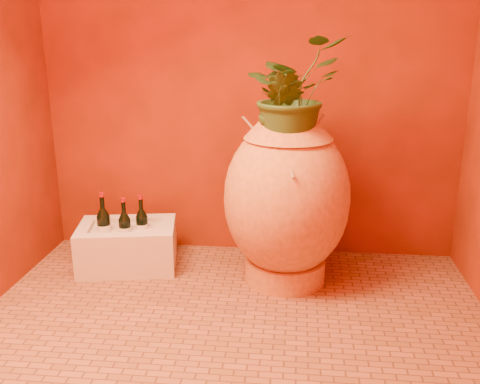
# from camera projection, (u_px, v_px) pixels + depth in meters

# --- Properties ---
(floor) EXTENTS (2.50, 2.50, 0.00)m
(floor) POSITION_uv_depth(u_px,v_px,m) (231.00, 332.00, 2.50)
(floor) COLOR brown
(floor) RESTS_ON ground
(wall_back) EXTENTS (2.50, 0.02, 2.50)m
(wall_back) POSITION_uv_depth(u_px,v_px,m) (251.00, 48.00, 3.08)
(wall_back) COLOR #5D1F05
(wall_back) RESTS_ON ground
(amphora) EXTENTS (0.81, 0.81, 0.98)m
(amphora) POSITION_uv_depth(u_px,v_px,m) (287.00, 197.00, 2.88)
(amphora) COLOR orange
(amphora) RESTS_ON floor
(stone_basin) EXTENTS (0.61, 0.47, 0.26)m
(stone_basin) POSITION_uv_depth(u_px,v_px,m) (128.00, 247.00, 3.15)
(stone_basin) COLOR beige
(stone_basin) RESTS_ON floor
(wine_bottle_a) EXTENTS (0.07, 0.07, 0.29)m
(wine_bottle_a) POSITION_uv_depth(u_px,v_px,m) (125.00, 229.00, 3.09)
(wine_bottle_a) COLOR black
(wine_bottle_a) RESTS_ON stone_basin
(wine_bottle_b) EXTENTS (0.08, 0.08, 0.33)m
(wine_bottle_b) POSITION_uv_depth(u_px,v_px,m) (104.00, 227.00, 3.09)
(wine_bottle_b) COLOR black
(wine_bottle_b) RESTS_ON stone_basin
(wine_bottle_c) EXTENTS (0.07, 0.07, 0.29)m
(wine_bottle_c) POSITION_uv_depth(u_px,v_px,m) (142.00, 226.00, 3.14)
(wine_bottle_c) COLOR black
(wine_bottle_c) RESTS_ON stone_basin
(wall_tap) EXTENTS (0.06, 0.13, 0.15)m
(wall_tap) POSITION_uv_depth(u_px,v_px,m) (303.00, 129.00, 3.11)
(wall_tap) COLOR #B47A29
(wall_tap) RESTS_ON wall_back
(plant_main) EXTENTS (0.67, 0.66, 0.56)m
(plant_main) POSITION_uv_depth(u_px,v_px,m) (292.00, 93.00, 2.69)
(plant_main) COLOR #284C1B
(plant_main) RESTS_ON amphora
(plant_side) EXTENTS (0.27, 0.24, 0.40)m
(plant_side) POSITION_uv_depth(u_px,v_px,m) (280.00, 111.00, 2.68)
(plant_side) COLOR #284C1B
(plant_side) RESTS_ON amphora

